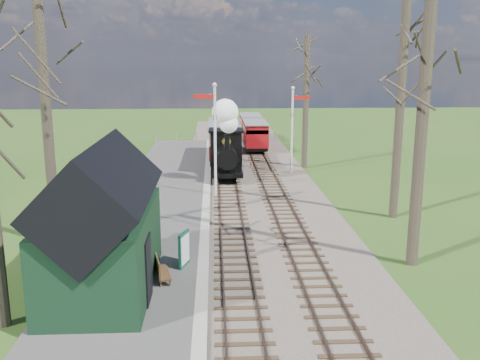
# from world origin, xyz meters

# --- Properties ---
(ground) EXTENTS (140.00, 140.00, 0.00)m
(ground) POSITION_xyz_m (0.00, 0.00, 0.00)
(ground) COLOR #2C571B
(ground) RESTS_ON ground
(distant_hills) EXTENTS (114.40, 48.00, 22.02)m
(distant_hills) POSITION_xyz_m (1.40, 64.38, -16.21)
(distant_hills) COLOR #385B23
(distant_hills) RESTS_ON ground
(ballast_bed) EXTENTS (8.00, 60.00, 0.10)m
(ballast_bed) POSITION_xyz_m (1.30, 22.00, 0.05)
(ballast_bed) COLOR brown
(ballast_bed) RESTS_ON ground
(track_near) EXTENTS (1.60, 60.00, 0.15)m
(track_near) POSITION_xyz_m (0.00, 22.00, 0.10)
(track_near) COLOR brown
(track_near) RESTS_ON ground
(track_far) EXTENTS (1.60, 60.00, 0.15)m
(track_far) POSITION_xyz_m (2.60, 22.00, 0.10)
(track_far) COLOR brown
(track_far) RESTS_ON ground
(platform) EXTENTS (5.00, 44.00, 0.20)m
(platform) POSITION_xyz_m (-3.50, 14.00, 0.10)
(platform) COLOR #474442
(platform) RESTS_ON ground
(coping_strip) EXTENTS (0.40, 44.00, 0.21)m
(coping_strip) POSITION_xyz_m (-1.20, 14.00, 0.10)
(coping_strip) COLOR #B2AD9E
(coping_strip) RESTS_ON ground
(station_shed) EXTENTS (3.25, 6.30, 4.78)m
(station_shed) POSITION_xyz_m (-4.30, 4.00, 2.27)
(station_shed) COLOR black
(station_shed) RESTS_ON platform
(semaphore_near) EXTENTS (1.22, 0.24, 6.22)m
(semaphore_near) POSITION_xyz_m (-0.77, 16.00, 3.62)
(semaphore_near) COLOR silver
(semaphore_near) RESTS_ON ground
(semaphore_far) EXTENTS (1.22, 0.24, 5.72)m
(semaphore_far) POSITION_xyz_m (4.37, 22.00, 3.35)
(semaphore_far) COLOR silver
(semaphore_far) RESTS_ON ground
(bare_trees) EXTENTS (15.51, 22.39, 12.00)m
(bare_trees) POSITION_xyz_m (1.33, 10.10, 5.21)
(bare_trees) COLOR #382D23
(bare_trees) RESTS_ON ground
(fence_line) EXTENTS (12.60, 0.08, 1.00)m
(fence_line) POSITION_xyz_m (0.30, 36.00, 0.55)
(fence_line) COLOR slate
(fence_line) RESTS_ON ground
(locomotive) EXTENTS (1.99, 4.64, 4.97)m
(locomotive) POSITION_xyz_m (-0.01, 20.47, 2.27)
(locomotive) COLOR black
(locomotive) RESTS_ON ground
(coach) EXTENTS (2.32, 7.95, 2.44)m
(coach) POSITION_xyz_m (0.00, 26.54, 1.66)
(coach) COLOR black
(coach) RESTS_ON ground
(red_carriage_a) EXTENTS (1.86, 4.61, 1.96)m
(red_carriage_a) POSITION_xyz_m (2.60, 30.89, 1.37)
(red_carriage_a) COLOR black
(red_carriage_a) RESTS_ON ground
(red_carriage_b) EXTENTS (1.86, 4.61, 1.96)m
(red_carriage_b) POSITION_xyz_m (2.60, 36.39, 1.37)
(red_carriage_b) COLOR black
(red_carriage_b) RESTS_ON ground
(sign_board) EXTENTS (0.36, 0.84, 1.25)m
(sign_board) POSITION_xyz_m (-1.86, 5.75, 0.83)
(sign_board) COLOR #0E4533
(sign_board) RESTS_ON platform
(bench) EXTENTS (0.67, 1.42, 0.78)m
(bench) POSITION_xyz_m (-2.61, 4.57, 0.57)
(bench) COLOR #4E331C
(bench) RESTS_ON platform
(person) EXTENTS (0.33, 0.49, 1.34)m
(person) POSITION_xyz_m (-3.17, 5.12, 0.87)
(person) COLOR black
(person) RESTS_ON platform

